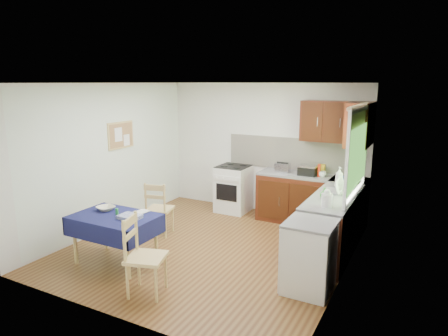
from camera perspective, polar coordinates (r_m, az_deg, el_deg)
The scene contains 33 objects.
floor at distance 6.30m, azimuth -1.96°, elevation -11.32°, with size 4.20×4.20×0.00m, color #522F16.
ceiling at distance 5.78m, azimuth -2.14°, elevation 12.05°, with size 4.00×4.20×0.02m, color white.
wall_back at distance 7.77m, azimuth 5.69°, elevation 2.78°, with size 4.00×0.02×2.50m, color silver.
wall_front at distance 4.29m, azimuth -16.23°, elevation -5.44°, with size 4.00×0.02×2.50m, color silver.
wall_left at distance 7.11m, azimuth -16.17°, elevation 1.47°, with size 0.02×4.20×2.50m, color white.
wall_right at distance 5.24m, azimuth 17.30°, elevation -2.32°, with size 0.02×4.20×2.50m, color silver.
base_cabinets at distance 6.78m, azimuth 13.52°, elevation -6.06°, with size 1.90×2.30×0.86m.
worktop_back at distance 7.24m, azimuth 12.44°, elevation -1.14°, with size 1.90×0.60×0.04m, color slate.
worktop_right at distance 6.01m, azimuth 15.44°, elevation -4.04°, with size 0.60×1.70×0.04m, color slate.
worktop_corner at distance 7.10m, azimuth 17.49°, elevation -1.68°, with size 0.60×0.60×0.04m, color slate.
splashback at distance 7.55m, azimuth 10.21°, elevation 1.98°, with size 2.70×0.02×0.60m, color beige.
upper_cabinets at distance 6.97m, azimuth 16.58°, elevation 6.23°, with size 1.20×0.85×0.70m.
stove at distance 7.88m, azimuth 1.37°, elevation -2.93°, with size 0.60×0.61×0.92m.
window at distance 5.84m, azimuth 18.57°, elevation 3.07°, with size 0.04×1.48×1.26m.
fridge at distance 5.06m, azimuth 12.08°, elevation -12.28°, with size 0.58×0.60×0.89m.
corkboard at distance 7.25m, azimuth -14.52°, elevation 4.56°, with size 0.04×0.62×0.47m.
dining_table at distance 5.81m, azimuth -15.34°, elevation -7.54°, with size 1.16×0.79×0.70m.
chair_far at distance 6.73m, azimuth -9.35°, elevation -5.53°, with size 0.49×0.49×0.91m.
chair_near at distance 4.95m, azimuth -11.62°, elevation -11.84°, with size 0.54×0.54×0.98m.
toaster at distance 7.31m, azimuth 8.36°, elevation 0.03°, with size 0.26×0.16×0.20m.
sandwich_press at distance 7.20m, azimuth 11.91°, elevation -0.30°, with size 0.31×0.27×0.18m.
sauce_bottle at distance 7.10m, azimuth 13.42°, elevation -0.35°, with size 0.05×0.05×0.23m, color red.
yellow_packet at distance 7.34m, azimuth 13.71°, elevation -0.16°, with size 0.13×0.09×0.18m, color gold.
dish_rack at distance 6.20m, azimuth 16.20°, elevation -3.15°, with size 0.46×0.35×0.22m.
kettle at distance 5.43m, azimuth 14.47°, elevation -4.31°, with size 0.14×0.14×0.24m.
cup at distance 7.12m, azimuth 13.85°, elevation -0.87°, with size 0.12×0.12×0.10m, color white.
soap_bottle_a at distance 6.45m, azimuth 16.12°, elevation -1.29°, with size 0.13×0.13×0.33m, color white.
soap_bottle_b at distance 6.48m, azimuth 16.54°, elevation -1.90°, with size 0.08×0.08×0.18m, color #1C3FA5.
soap_bottle_c at distance 5.80m, azimuth 14.17°, elevation -3.53°, with size 0.12×0.12×0.16m, color #258925.
plate_bowl at distance 6.02m, azimuth -16.54°, elevation -5.55°, with size 0.25×0.25×0.06m, color beige.
book at distance 5.86m, azimuth -12.33°, elevation -6.03°, with size 0.16×0.22×0.02m, color white.
spice_jar at distance 5.79m, azimuth -15.05°, elevation -6.03°, with size 0.04×0.04×0.09m, color #238238.
tea_towel at distance 5.58m, azimuth -13.33°, elevation -6.81°, with size 0.29×0.23×0.05m, color navy.
Camera 1 is at (2.89, -5.01, 2.51)m, focal length 32.00 mm.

